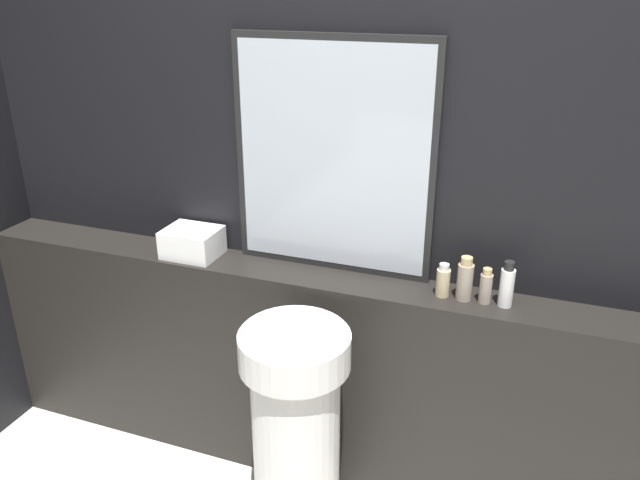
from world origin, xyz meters
TOP-DOWN VIEW (x-y plane):
  - wall_back at (0.00, 1.24)m, footprint 8.00×0.06m
  - vanity_counter at (0.00, 1.10)m, footprint 2.93×0.22m
  - pedestal_sink at (0.07, 0.74)m, footprint 0.38×0.38m
  - mirror at (0.04, 1.19)m, footprint 0.77×0.03m
  - towel_stack at (-0.53, 1.10)m, footprint 0.22×0.18m
  - shampoo_bottle at (0.49, 1.10)m, footprint 0.05×0.05m
  - conditioner_bottle at (0.57, 1.10)m, footprint 0.06×0.06m
  - lotion_bottle at (0.64, 1.10)m, footprint 0.04×0.04m
  - body_wash_bottle at (0.71, 1.10)m, footprint 0.05×0.05m

SIDE VIEW (x-z plane):
  - vanity_counter at x=0.00m, z-range 0.00..0.94m
  - pedestal_sink at x=0.07m, z-range 0.03..0.93m
  - towel_stack at x=-0.53m, z-range 0.94..1.05m
  - shampoo_bottle at x=0.49m, z-range 0.93..1.05m
  - lotion_bottle at x=0.64m, z-range 0.93..1.06m
  - conditioner_bottle at x=0.57m, z-range 0.93..1.09m
  - body_wash_bottle at x=0.71m, z-range 0.93..1.10m
  - wall_back at x=0.00m, z-range 0.00..2.50m
  - mirror at x=0.04m, z-range 0.94..1.81m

